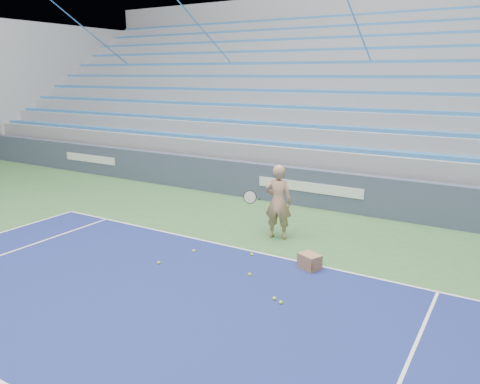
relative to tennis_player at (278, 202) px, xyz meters
name	(u,v)px	position (x,y,z in m)	size (l,w,h in m)	color
sponsor_barrier	(311,188)	(-0.39, 2.92, -0.33)	(30.00, 0.32, 1.10)	#3C455C
bleachers	(371,111)	(-0.40, 8.63, 1.48)	(31.00, 9.15, 7.30)	gray
tennis_player	(278,202)	(0.00, 0.00, 0.00)	(0.96, 0.88, 1.75)	tan
ball_box	(310,262)	(1.36, -1.30, -0.72)	(0.50, 0.46, 0.31)	#926946
tennis_ball_0	(194,251)	(-1.12, -1.77, -0.84)	(0.07, 0.07, 0.07)	#B7E62F
tennis_ball_1	(250,275)	(0.52, -2.21, -0.84)	(0.07, 0.07, 0.07)	#B7E62F
tennis_ball_2	(281,303)	(1.53, -2.91, -0.84)	(0.07, 0.07, 0.07)	#B7E62F
tennis_ball_3	(159,263)	(-1.34, -2.67, -0.84)	(0.07, 0.07, 0.07)	#B7E62F
tennis_ball_4	(252,254)	(0.05, -1.30, -0.84)	(0.07, 0.07, 0.07)	#B7E62F
tennis_ball_5	(274,299)	(1.37, -2.84, -0.84)	(0.07, 0.07, 0.07)	#B7E62F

